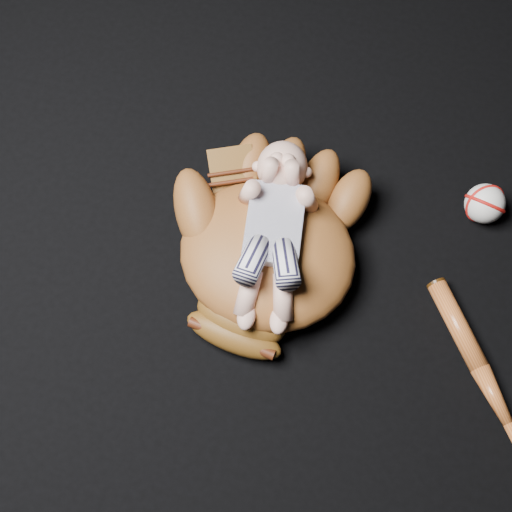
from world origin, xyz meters
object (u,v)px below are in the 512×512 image
baseball_bat (486,380)px  baseball (485,204)px  newborn_baby (273,237)px  baseball_glove (268,250)px

baseball_bat → baseball: size_ratio=5.02×
baseball → newborn_baby: bearing=-150.1°
baseball_glove → baseball: 0.44m
baseball_glove → newborn_baby: size_ratio=1.31×
baseball_glove → baseball_bat: size_ratio=1.19×
newborn_baby → baseball_bat: (0.42, -0.12, -0.11)m
baseball → baseball_bat: bearing=-81.0°
newborn_baby → baseball: newborn_baby is taller
baseball → baseball_glove: bearing=-150.0°
baseball_glove → baseball_bat: (0.43, -0.12, -0.05)m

